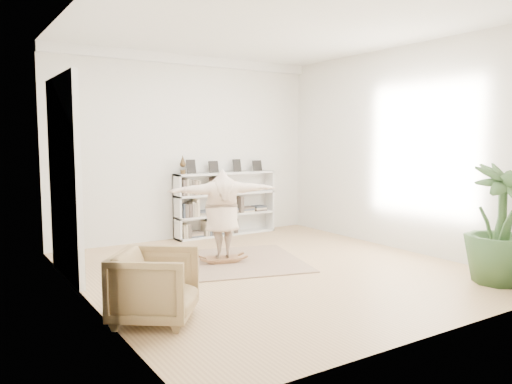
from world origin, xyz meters
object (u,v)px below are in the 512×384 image
Objects in this scene: rocker_board at (223,259)px; armchair at (155,286)px; houseplant at (500,224)px; person at (222,211)px; bookshelf at (225,204)px.

armchair is at bearing -119.40° from rocker_board.
rocker_board is at bearing 131.56° from houseplant.
person is (0.00, 0.00, 0.77)m from rocker_board.
bookshelf reaches higher than person.
houseplant is at bearing -32.98° from rocker_board.
houseplant is at bearing 147.02° from person.
person is at bearing -120.15° from bookshelf.
rocker_board is (-1.20, -2.06, -0.57)m from bookshelf.
houseplant is (2.67, -3.01, 0.75)m from rocker_board.
bookshelf is 5.29m from houseplant.
armchair reaches higher than rocker_board.
rocker_board is at bearing 49.15° from person.
bookshelf is 1.27× the size of person.
person is (-1.20, -2.06, 0.20)m from bookshelf.
person is at bearing -8.24° from armchair.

